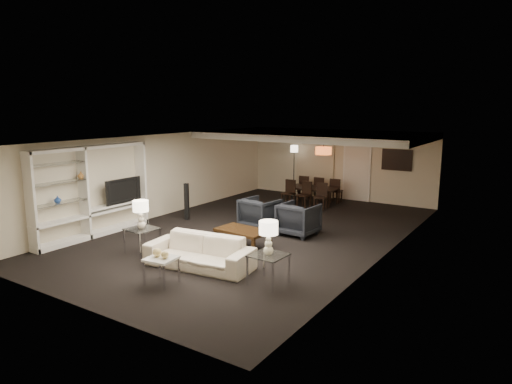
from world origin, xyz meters
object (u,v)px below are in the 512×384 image
(floor_lamp, at_px, (294,171))
(chair_fr, at_px, (336,190))
(side_table_left, at_px, (142,241))
(television, at_px, (121,190))
(floor_speaker, at_px, (187,202))
(armchair_right, at_px, (299,219))
(coffee_table, at_px, (243,239))
(table_lamp_left, at_px, (141,215))
(side_table_right, at_px, (268,269))
(chair_nr, at_px, (320,196))
(armchair_left, at_px, (260,213))
(pendant_light, at_px, (323,151))
(vase_blue, at_px, (58,199))
(vase_amber, at_px, (81,175))
(chair_fl, at_px, (306,187))
(sofa, at_px, (199,252))
(marble_table, at_px, (162,271))
(chair_fm, at_px, (321,189))
(chair_nm, at_px, (304,195))
(chair_nl, at_px, (288,193))
(table_lamp_right, at_px, (268,238))
(dining_table, at_px, (312,195))

(floor_lamp, bearing_deg, chair_fr, -6.03)
(side_table_left, relative_size, television, 0.55)
(floor_speaker, bearing_deg, armchair_right, -15.59)
(coffee_table, xyz_separation_m, table_lamp_left, (-1.70, -1.60, 0.69))
(side_table_right, height_order, chair_nr, chair_nr)
(side_table_right, bearing_deg, television, 167.74)
(chair_fr, bearing_deg, armchair_left, 79.40)
(pendant_light, distance_m, vase_blue, 7.99)
(vase_amber, relative_size, chair_fl, 0.20)
(television, bearing_deg, pendant_light, -34.46)
(table_lamp_left, distance_m, floor_speaker, 3.23)
(sofa, xyz_separation_m, vase_blue, (-3.78, -0.69, 0.81))
(marble_table, relative_size, floor_lamp, 0.27)
(armchair_left, height_order, marble_table, armchair_left)
(pendant_light, xyz_separation_m, floor_lamp, (-1.84, 1.44, -0.97))
(coffee_table, distance_m, armchair_right, 1.81)
(side_table_right, height_order, marble_table, side_table_right)
(armchair_right, height_order, floor_lamp, floor_lamp)
(chair_fl, height_order, chair_fr, same)
(vase_amber, distance_m, chair_fm, 8.30)
(armchair_left, bearing_deg, television, 40.02)
(chair_nm, bearing_deg, chair_nl, -173.32)
(sofa, bearing_deg, chair_nl, 95.70)
(armchair_right, height_order, table_lamp_left, table_lamp_left)
(coffee_table, height_order, table_lamp_left, table_lamp_left)
(armchair_right, distance_m, chair_fl, 4.80)
(armchair_left, distance_m, chair_fm, 4.36)
(armchair_right, relative_size, table_lamp_right, 1.44)
(pendant_light, bearing_deg, chair_nr, -130.95)
(pendant_light, distance_m, table_lamp_left, 6.66)
(coffee_table, distance_m, chair_nm, 4.83)
(table_lamp_left, distance_m, vase_blue, 2.21)
(pendant_light, height_order, vase_blue, pendant_light)
(armchair_left, distance_m, table_lamp_right, 4.05)
(dining_table, bearing_deg, chair_nm, -92.20)
(floor_speaker, bearing_deg, chair_nm, 36.55)
(coffee_table, height_order, marble_table, marble_table)
(sofa, bearing_deg, table_lamp_left, 173.12)
(sofa, relative_size, marble_table, 4.37)
(table_lamp_right, distance_m, vase_amber, 5.53)
(armchair_left, xyz_separation_m, side_table_left, (-1.10, -3.30, -0.13))
(armchair_right, bearing_deg, chair_nr, -71.76)
(marble_table, bearing_deg, vase_blue, 173.75)
(table_lamp_right, relative_size, chair_nm, 0.76)
(chair_fm, bearing_deg, chair_fl, -2.34)
(sofa, height_order, chair_nm, chair_nm)
(armchair_right, height_order, vase_amber, vase_amber)
(coffee_table, xyz_separation_m, armchair_left, (-0.60, 1.70, 0.20))
(sofa, distance_m, armchair_left, 3.36)
(chair_fr, bearing_deg, chair_fl, -5.58)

